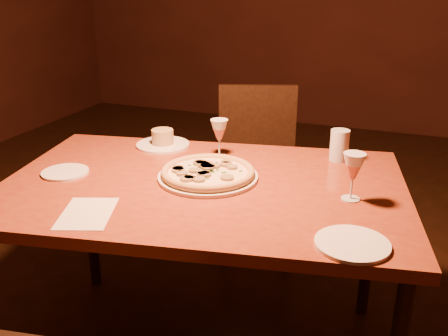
% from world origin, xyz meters
% --- Properties ---
extents(dining_table, '(1.60, 1.18, 0.78)m').
position_xyz_m(dining_table, '(-0.09, -0.07, 0.71)').
color(dining_table, brown).
rests_on(dining_table, floor).
extents(chair_far, '(0.56, 0.56, 0.91)m').
position_xyz_m(chair_far, '(-0.18, 0.91, 0.51)').
color(chair_far, black).
rests_on(chair_far, floor).
extents(pizza_plate, '(0.37, 0.37, 0.04)m').
position_xyz_m(pizza_plate, '(-0.08, -0.02, 0.80)').
color(pizza_plate, white).
rests_on(pizza_plate, dining_table).
extents(ramekin_saucer, '(0.23, 0.23, 0.07)m').
position_xyz_m(ramekin_saucer, '(-0.41, 0.25, 0.80)').
color(ramekin_saucer, white).
rests_on(ramekin_saucer, dining_table).
extents(wine_glass_far, '(0.07, 0.07, 0.16)m').
position_xyz_m(wine_glass_far, '(-0.13, 0.22, 0.85)').
color(wine_glass_far, '#C06650').
rests_on(wine_glass_far, dining_table).
extents(wine_glass_right, '(0.07, 0.07, 0.16)m').
position_xyz_m(wine_glass_right, '(0.43, -0.02, 0.86)').
color(wine_glass_right, '#C06650').
rests_on(wine_glass_right, dining_table).
extents(water_tumbler, '(0.08, 0.08, 0.13)m').
position_xyz_m(water_tumbler, '(0.33, 0.35, 0.84)').
color(water_tumbler, silver).
rests_on(water_tumbler, dining_table).
extents(side_plate_left, '(0.18, 0.18, 0.01)m').
position_xyz_m(side_plate_left, '(-0.61, -0.17, 0.78)').
color(side_plate_left, white).
rests_on(side_plate_left, dining_table).
extents(side_plate_near, '(0.21, 0.21, 0.01)m').
position_xyz_m(side_plate_near, '(0.48, -0.33, 0.78)').
color(side_plate_near, white).
rests_on(side_plate_near, dining_table).
extents(menu_card, '(0.23, 0.27, 0.00)m').
position_xyz_m(menu_card, '(-0.33, -0.43, 0.78)').
color(menu_card, beige).
rests_on(menu_card, dining_table).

